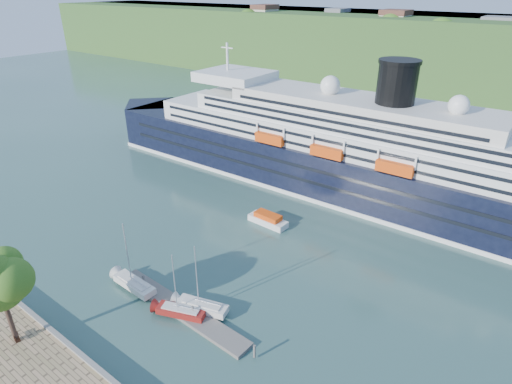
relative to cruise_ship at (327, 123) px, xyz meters
name	(u,v)px	position (x,y,z in m)	size (l,w,h in m)	color
ground	(65,345)	(-1.90, -50.94, -11.89)	(400.00, 400.00, 0.00)	#284844
far_hillside	(460,56)	(-1.90, 94.06, 0.11)	(400.00, 50.00, 24.00)	#2D5221
quay_coping	(61,338)	(-1.90, -51.14, -10.74)	(220.00, 0.50, 0.30)	slate
cruise_ship	(327,123)	(0.00, 0.00, 0.00)	(105.92, 15.42, 23.79)	black
park_bench	(16,335)	(-5.51, -53.87, -10.43)	(1.43, 0.59, 0.92)	#452513
promenade_tree	(2,295)	(-5.37, -53.98, -5.07)	(7.03, 7.03, 11.64)	#325C18
floating_pontoon	(180,309)	(3.84, -39.93, -11.67)	(20.00, 2.44, 0.44)	slate
sailboat_white_near	(131,260)	(-3.17, -40.82, -7.45)	(6.88, 1.91, 8.88)	silver
sailboat_red	(179,289)	(4.77, -40.63, -7.91)	(6.17, 1.71, 7.96)	maroon
sailboat_white_far	(201,283)	(6.14, -38.60, -7.66)	(6.56, 1.82, 8.47)	silver
tender_launch	(268,219)	(0.32, -17.89, -10.99)	(6.51, 2.23, 1.80)	#E3470D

